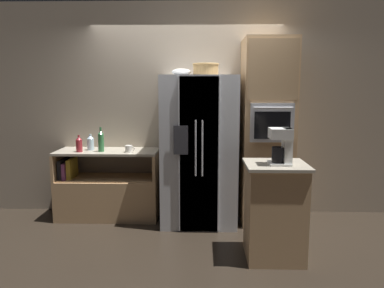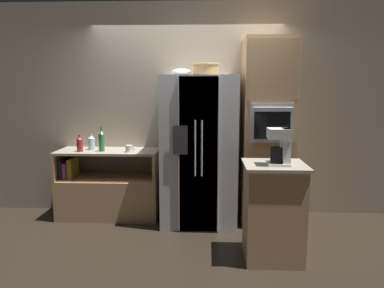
{
  "view_description": "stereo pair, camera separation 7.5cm",
  "coord_description": "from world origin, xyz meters",
  "px_view_note": "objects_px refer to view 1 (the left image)",
  "views": [
    {
      "loc": [
        0.22,
        -4.58,
        1.71
      ],
      "look_at": [
        0.09,
        -0.06,
        1.01
      ],
      "focal_mm": 35.0,
      "sensor_mm": 36.0,
      "label": 1
    },
    {
      "loc": [
        0.29,
        -4.57,
        1.71
      ],
      "look_at": [
        0.09,
        -0.06,
        1.01
      ],
      "focal_mm": 35.0,
      "sensor_mm": 36.0,
      "label": 2
    }
  ],
  "objects_px": {
    "wall_oven": "(267,132)",
    "bottle_tall": "(79,144)",
    "mug": "(129,149)",
    "fruit_bowl": "(181,72)",
    "wicker_basket": "(206,69)",
    "bottle_wide": "(101,141)",
    "bottle_short": "(91,142)",
    "refrigerator": "(199,150)",
    "coffee_maker": "(282,145)"
  },
  "relations": [
    {
      "from": "wall_oven",
      "to": "bottle_tall",
      "type": "height_order",
      "value": "wall_oven"
    },
    {
      "from": "mug",
      "to": "fruit_bowl",
      "type": "bearing_deg",
      "value": -3.44
    },
    {
      "from": "wicker_basket",
      "to": "bottle_wide",
      "type": "height_order",
      "value": "wicker_basket"
    },
    {
      "from": "bottle_short",
      "to": "mug",
      "type": "distance_m",
      "value": 0.55
    },
    {
      "from": "fruit_bowl",
      "to": "bottle_tall",
      "type": "distance_m",
      "value": 1.57
    },
    {
      "from": "bottle_tall",
      "to": "mug",
      "type": "distance_m",
      "value": 0.63
    },
    {
      "from": "bottle_short",
      "to": "mug",
      "type": "bearing_deg",
      "value": -15.87
    },
    {
      "from": "wall_oven",
      "to": "mug",
      "type": "xyz_separation_m",
      "value": [
        -1.72,
        -0.06,
        -0.21
      ]
    },
    {
      "from": "bottle_short",
      "to": "mug",
      "type": "height_order",
      "value": "bottle_short"
    },
    {
      "from": "fruit_bowl",
      "to": "refrigerator",
      "type": "bearing_deg",
      "value": 10.63
    },
    {
      "from": "bottle_tall",
      "to": "refrigerator",
      "type": "bearing_deg",
      "value": -0.21
    },
    {
      "from": "coffee_maker",
      "to": "wall_oven",
      "type": "bearing_deg",
      "value": 87.95
    },
    {
      "from": "refrigerator",
      "to": "bottle_wide",
      "type": "bearing_deg",
      "value": 178.12
    },
    {
      "from": "refrigerator",
      "to": "bottle_short",
      "type": "xyz_separation_m",
      "value": [
        -1.41,
        0.15,
        0.07
      ]
    },
    {
      "from": "bottle_wide",
      "to": "coffee_maker",
      "type": "bearing_deg",
      "value": -28.59
    },
    {
      "from": "refrigerator",
      "to": "bottle_tall",
      "type": "distance_m",
      "value": 1.52
    },
    {
      "from": "wicker_basket",
      "to": "bottle_short",
      "type": "relative_size",
      "value": 1.52
    },
    {
      "from": "wall_oven",
      "to": "wicker_basket",
      "type": "bearing_deg",
      "value": -171.16
    },
    {
      "from": "bottle_short",
      "to": "bottle_wide",
      "type": "distance_m",
      "value": 0.2
    },
    {
      "from": "bottle_wide",
      "to": "coffee_maker",
      "type": "distance_m",
      "value": 2.33
    },
    {
      "from": "wall_oven",
      "to": "bottle_short",
      "type": "distance_m",
      "value": 2.26
    },
    {
      "from": "bottle_short",
      "to": "refrigerator",
      "type": "bearing_deg",
      "value": -6.05
    },
    {
      "from": "wicker_basket",
      "to": "coffee_maker",
      "type": "bearing_deg",
      "value": -54.53
    },
    {
      "from": "bottle_tall",
      "to": "bottle_short",
      "type": "xyz_separation_m",
      "value": [
        0.1,
        0.14,
        0.0
      ]
    },
    {
      "from": "fruit_bowl",
      "to": "bottle_tall",
      "type": "bearing_deg",
      "value": 177.96
    },
    {
      "from": "bottle_tall",
      "to": "coffee_maker",
      "type": "distance_m",
      "value": 2.56
    },
    {
      "from": "wall_oven",
      "to": "fruit_bowl",
      "type": "bearing_deg",
      "value": -174.48
    },
    {
      "from": "refrigerator",
      "to": "coffee_maker",
      "type": "xyz_separation_m",
      "value": [
        0.8,
        -1.07,
        0.24
      ]
    },
    {
      "from": "refrigerator",
      "to": "bottle_tall",
      "type": "relative_size",
      "value": 8.61
    },
    {
      "from": "wall_oven",
      "to": "bottle_wide",
      "type": "bearing_deg",
      "value": -179.43
    },
    {
      "from": "wicker_basket",
      "to": "bottle_short",
      "type": "distance_m",
      "value": 1.76
    },
    {
      "from": "mug",
      "to": "coffee_maker",
      "type": "bearing_deg",
      "value": -32.51
    },
    {
      "from": "wicker_basket",
      "to": "fruit_bowl",
      "type": "bearing_deg",
      "value": 176.73
    },
    {
      "from": "bottle_wide",
      "to": "coffee_maker",
      "type": "relative_size",
      "value": 0.88
    },
    {
      "from": "refrigerator",
      "to": "mug",
      "type": "relative_size",
      "value": 14.85
    },
    {
      "from": "bottle_short",
      "to": "coffee_maker",
      "type": "relative_size",
      "value": 0.59
    },
    {
      "from": "fruit_bowl",
      "to": "bottle_tall",
      "type": "xyz_separation_m",
      "value": [
        -1.3,
        0.05,
        -0.89
      ]
    },
    {
      "from": "wicker_basket",
      "to": "coffee_maker",
      "type": "height_order",
      "value": "wicker_basket"
    },
    {
      "from": "wall_oven",
      "to": "bottle_tall",
      "type": "relative_size",
      "value": 10.69
    },
    {
      "from": "wicker_basket",
      "to": "fruit_bowl",
      "type": "distance_m",
      "value": 0.3
    },
    {
      "from": "bottle_wide",
      "to": "bottle_tall",
      "type": "bearing_deg",
      "value": -172.57
    },
    {
      "from": "refrigerator",
      "to": "bottle_wide",
      "type": "height_order",
      "value": "refrigerator"
    },
    {
      "from": "refrigerator",
      "to": "wall_oven",
      "type": "bearing_deg",
      "value": 4.19
    },
    {
      "from": "wicker_basket",
      "to": "bottle_tall",
      "type": "height_order",
      "value": "wicker_basket"
    },
    {
      "from": "bottle_tall",
      "to": "bottle_short",
      "type": "height_order",
      "value": "bottle_tall"
    },
    {
      "from": "bottle_short",
      "to": "wicker_basket",
      "type": "bearing_deg",
      "value": -7.92
    },
    {
      "from": "bottle_tall",
      "to": "mug",
      "type": "xyz_separation_m",
      "value": [
        0.63,
        -0.01,
        -0.06
      ]
    },
    {
      "from": "wicker_basket",
      "to": "bottle_tall",
      "type": "relative_size",
      "value": 1.48
    },
    {
      "from": "bottle_tall",
      "to": "mug",
      "type": "height_order",
      "value": "bottle_tall"
    },
    {
      "from": "refrigerator",
      "to": "bottle_short",
      "type": "distance_m",
      "value": 1.42
    }
  ]
}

